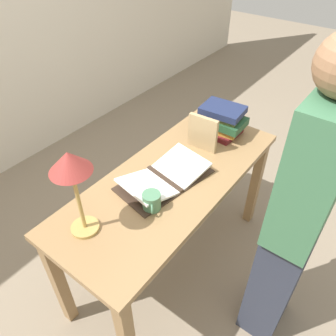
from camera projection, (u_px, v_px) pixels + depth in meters
name	position (u px, v px, depth m)	size (l,w,h in m)	color
ground_plane	(171.00, 260.00, 2.28)	(12.00, 12.00, 0.00)	gray
reading_desk	(172.00, 193.00, 1.86)	(1.45, 0.59, 0.77)	#937047
open_book	(165.00, 178.00, 1.75)	(0.55, 0.36, 0.07)	#38281E
book_stack_tall	(222.00, 120.00, 2.06)	(0.22, 0.30, 0.19)	maroon
book_standing_upright	(203.00, 133.00, 1.92)	(0.04, 0.18, 0.22)	tan
reading_lamp	(71.00, 170.00, 1.28)	(0.18, 0.18, 0.44)	tan
coffee_mug	(152.00, 201.00, 1.58)	(0.11, 0.10, 0.09)	#4C7F5B
person_reader	(296.00, 223.00, 1.45)	(0.36, 0.23, 1.67)	#2D3342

